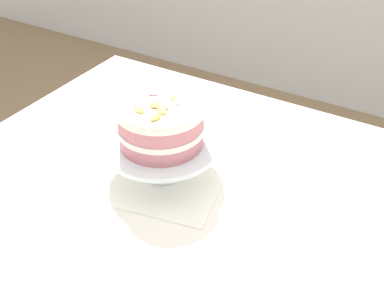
{
  "coord_description": "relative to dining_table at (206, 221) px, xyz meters",
  "views": [
    {
      "loc": [
        0.4,
        -0.78,
        1.5
      ],
      "look_at": [
        -0.06,
        -0.0,
        0.86
      ],
      "focal_mm": 43.08,
      "sensor_mm": 36.0,
      "label": 1
    }
  ],
  "objects": [
    {
      "name": "dining_table",
      "position": [
        0.0,
        0.0,
        0.0
      ],
      "size": [
        1.4,
        1.0,
        0.74
      ],
      "color": "white",
      "rests_on": "ground"
    },
    {
      "name": "linen_napkin",
      "position": [
        -0.14,
        0.01,
        0.09
      ],
      "size": [
        0.38,
        0.38,
        0.0
      ],
      "primitive_type": "cube",
      "rotation": [
        0.0,
        0.0,
        0.2
      ],
      "color": "white",
      "rests_on": "dining_table"
    },
    {
      "name": "cake_stand",
      "position": [
        -0.14,
        0.01,
        0.17
      ],
      "size": [
        0.29,
        0.29,
        0.1
      ],
      "color": "silver",
      "rests_on": "linen_napkin"
    },
    {
      "name": "layer_cake",
      "position": [
        -0.14,
        0.01,
        0.25
      ],
      "size": [
        0.22,
        0.22,
        0.12
      ],
      "color": "#CC7A84",
      "rests_on": "cake_stand"
    }
  ]
}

